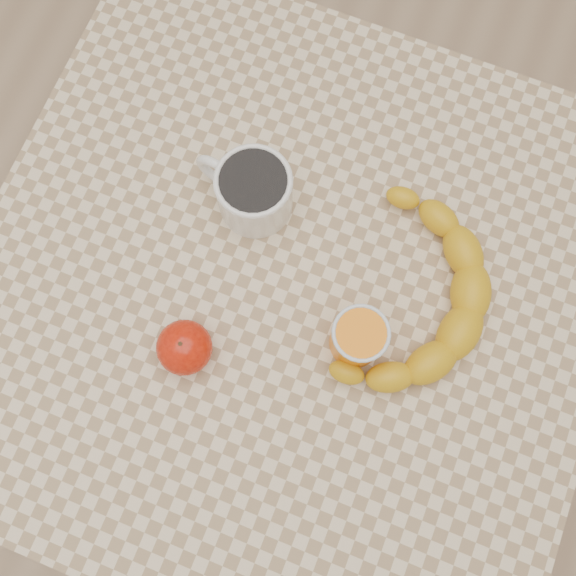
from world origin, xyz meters
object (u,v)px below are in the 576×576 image
at_px(coffee_mug, 253,190).
at_px(orange_juice_glass, 358,338).
at_px(table, 288,305).
at_px(apple, 184,348).
at_px(banana, 412,299).

distance_m(coffee_mug, orange_juice_glass, 0.22).
bearing_deg(table, orange_juice_glass, -16.69).
bearing_deg(apple, coffee_mug, 89.40).
relative_size(orange_juice_glass, apple, 0.99).
bearing_deg(banana, orange_juice_glass, -115.10).
height_order(coffee_mug, banana, coffee_mug).
distance_m(coffee_mug, apple, 0.21).
height_order(coffee_mug, apple, coffee_mug).
bearing_deg(coffee_mug, table, -48.11).
xyz_separation_m(orange_juice_glass, banana, (0.05, 0.07, -0.02)).
bearing_deg(apple, table, 53.03).
xyz_separation_m(apple, banana, (0.23, 0.16, -0.01)).
distance_m(table, orange_juice_glass, 0.16).
height_order(apple, banana, apple).
bearing_deg(orange_juice_glass, apple, -155.57).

